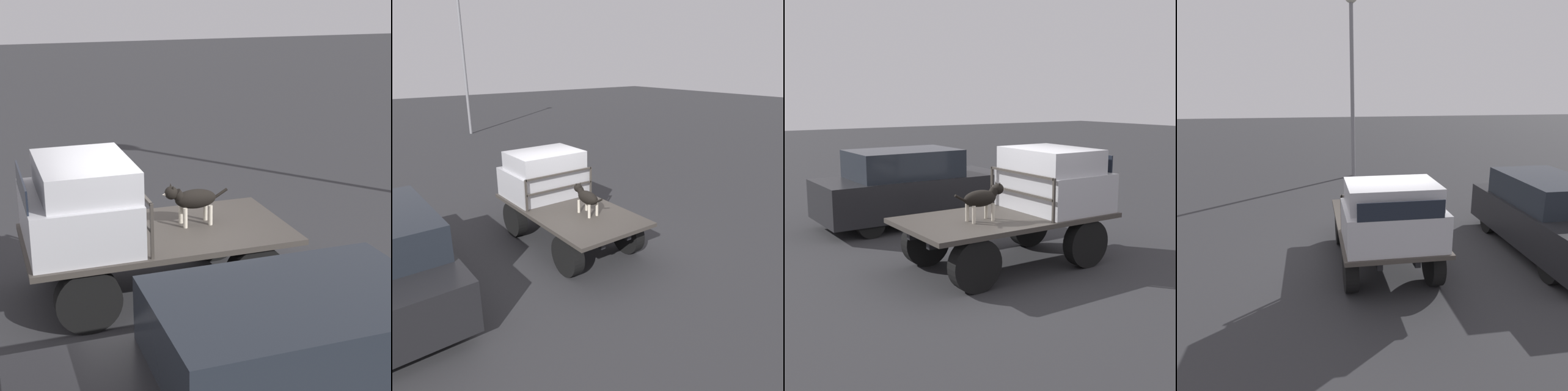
# 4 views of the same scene
# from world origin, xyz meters

# --- Properties ---
(ground_plane) EXTENTS (80.00, 80.00, 0.00)m
(ground_plane) POSITION_xyz_m (0.00, 0.00, 0.00)
(ground_plane) COLOR #2D2D30
(flatbed_truck) EXTENTS (3.68, 1.92, 0.90)m
(flatbed_truck) POSITION_xyz_m (0.00, 0.00, 0.63)
(flatbed_truck) COLOR black
(flatbed_truck) RESTS_ON ground
(truck_cab) EXTENTS (1.40, 1.80, 1.11)m
(truck_cab) POSITION_xyz_m (1.06, 0.00, 1.42)
(truck_cab) COLOR #B7B7BC
(truck_cab) RESTS_ON flatbed_truck
(truck_headboard) EXTENTS (0.04, 1.80, 0.73)m
(truck_headboard) POSITION_xyz_m (0.32, 0.00, 1.39)
(truck_headboard) COLOR #3D3833
(truck_headboard) RESTS_ON flatbed_truck
(dog) EXTENTS (0.98, 0.28, 0.63)m
(dog) POSITION_xyz_m (-0.53, -0.11, 1.28)
(dog) COLOR beige
(dog) RESTS_ON flatbed_truck
(parked_sedan) EXTENTS (4.35, 1.75, 1.73)m
(parked_sedan) POSITION_xyz_m (0.05, 3.80, 0.86)
(parked_sedan) COLOR black
(parked_sedan) RESTS_ON ground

